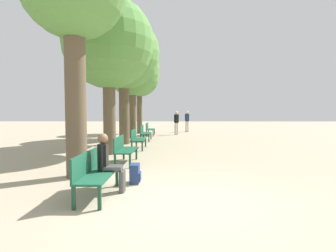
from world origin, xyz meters
name	(u,v)px	position (x,y,z in m)	size (l,w,h in m)	color
ground_plane	(177,201)	(0.00, 0.00, 0.00)	(80.00, 80.00, 0.00)	tan
bench_row_0	(93,171)	(-1.69, 0.27, 0.52)	(0.55, 1.55, 0.90)	#195138
bench_row_1	(123,148)	(-1.69, 3.64, 0.52)	(0.55, 1.55, 0.90)	#195138
bench_row_2	(137,138)	(-1.69, 7.01, 0.52)	(0.55, 1.55, 0.90)	#195138
bench_row_3	(144,132)	(-1.69, 10.38, 0.52)	(0.55, 1.55, 0.90)	#195138
bench_row_4	(149,128)	(-1.69, 13.75, 0.52)	(0.55, 1.55, 0.90)	#195138
tree_row_1	(109,44)	(-2.59, 5.54, 4.39)	(3.60, 3.60, 6.24)	brown
tree_row_2	(124,54)	(-2.59, 8.85, 4.70)	(3.75, 3.75, 6.64)	brown
tree_row_3	(132,69)	(-2.59, 11.78, 4.39)	(3.47, 3.47, 6.18)	brown
tree_row_4	(139,77)	(-2.59, 15.50, 4.36)	(3.09, 3.09, 5.96)	brown
person_seated	(108,161)	(-1.44, 0.56, 0.68)	(0.57, 0.33, 1.26)	#4C4C4C
backpack	(135,174)	(-0.98, 1.27, 0.23)	(0.25, 0.37, 0.46)	navy
pedestrian_near	(187,120)	(1.22, 16.99, 1.01)	(0.36, 0.28, 1.77)	beige
pedestrian_mid	(176,121)	(0.27, 14.31, 1.00)	(0.35, 0.30, 1.75)	beige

